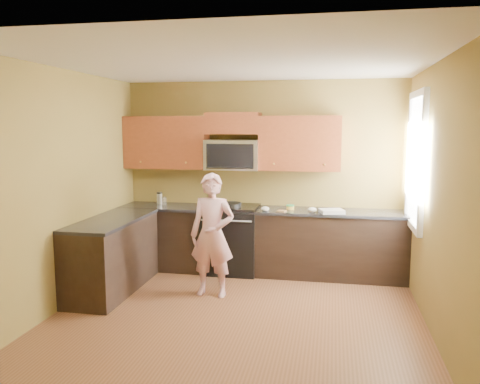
% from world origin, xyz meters
% --- Properties ---
extents(floor, '(4.00, 4.00, 0.00)m').
position_xyz_m(floor, '(0.00, 0.00, 0.00)').
color(floor, brown).
rests_on(floor, ground).
extents(ceiling, '(4.00, 4.00, 0.00)m').
position_xyz_m(ceiling, '(0.00, 0.00, 2.70)').
color(ceiling, white).
rests_on(ceiling, ground).
extents(wall_back, '(4.00, 0.00, 4.00)m').
position_xyz_m(wall_back, '(0.00, 2.00, 1.35)').
color(wall_back, brown).
rests_on(wall_back, ground).
extents(wall_front, '(4.00, 0.00, 4.00)m').
position_xyz_m(wall_front, '(0.00, -2.00, 1.35)').
color(wall_front, brown).
rests_on(wall_front, ground).
extents(wall_left, '(0.00, 4.00, 4.00)m').
position_xyz_m(wall_left, '(-2.00, 0.00, 1.35)').
color(wall_left, brown).
rests_on(wall_left, ground).
extents(wall_right, '(0.00, 4.00, 4.00)m').
position_xyz_m(wall_right, '(2.00, 0.00, 1.35)').
color(wall_right, brown).
rests_on(wall_right, ground).
extents(cabinet_back_run, '(4.00, 0.60, 0.88)m').
position_xyz_m(cabinet_back_run, '(0.00, 1.70, 0.44)').
color(cabinet_back_run, black).
rests_on(cabinet_back_run, floor).
extents(cabinet_left_run, '(0.60, 1.60, 0.88)m').
position_xyz_m(cabinet_left_run, '(-1.70, 0.60, 0.44)').
color(cabinet_left_run, black).
rests_on(cabinet_left_run, floor).
extents(countertop_back, '(4.00, 0.62, 0.04)m').
position_xyz_m(countertop_back, '(0.00, 1.69, 0.90)').
color(countertop_back, black).
rests_on(countertop_back, cabinet_back_run).
extents(countertop_left, '(0.62, 1.60, 0.04)m').
position_xyz_m(countertop_left, '(-1.69, 0.60, 0.90)').
color(countertop_left, black).
rests_on(countertop_left, cabinet_left_run).
extents(stove, '(0.76, 0.65, 0.95)m').
position_xyz_m(stove, '(-0.40, 1.68, 0.47)').
color(stove, black).
rests_on(stove, floor).
extents(microwave, '(0.76, 0.40, 0.42)m').
position_xyz_m(microwave, '(-0.40, 1.80, 1.45)').
color(microwave, silver).
rests_on(microwave, wall_back).
extents(upper_cab_left, '(1.22, 0.33, 0.75)m').
position_xyz_m(upper_cab_left, '(-1.39, 1.83, 1.45)').
color(upper_cab_left, brown).
rests_on(upper_cab_left, wall_back).
extents(upper_cab_right, '(1.12, 0.33, 0.75)m').
position_xyz_m(upper_cab_right, '(0.54, 1.83, 1.45)').
color(upper_cab_right, brown).
rests_on(upper_cab_right, wall_back).
extents(upper_cab_over_mw, '(0.76, 0.33, 0.30)m').
position_xyz_m(upper_cab_over_mw, '(-0.40, 1.83, 2.10)').
color(upper_cab_over_mw, brown).
rests_on(upper_cab_over_mw, wall_back).
extents(window, '(0.06, 1.06, 1.66)m').
position_xyz_m(window, '(1.98, 1.20, 1.65)').
color(window, white).
rests_on(window, wall_right).
extents(woman, '(0.57, 0.40, 1.50)m').
position_xyz_m(woman, '(-0.42, 0.67, 0.75)').
color(woman, '#DE6F82').
rests_on(woman, floor).
extents(frying_pan, '(0.29, 0.51, 0.07)m').
position_xyz_m(frying_pan, '(-0.38, 1.56, 0.95)').
color(frying_pan, black).
rests_on(frying_pan, stove).
extents(butter_tub, '(0.13, 0.13, 0.08)m').
position_xyz_m(butter_tub, '(0.43, 1.71, 0.92)').
color(butter_tub, yellow).
rests_on(butter_tub, countertop_back).
extents(toast_slice, '(0.13, 0.13, 0.01)m').
position_xyz_m(toast_slice, '(0.33, 1.51, 0.93)').
color(toast_slice, '#B27F47').
rests_on(toast_slice, countertop_back).
extents(napkin_a, '(0.14, 0.14, 0.06)m').
position_xyz_m(napkin_a, '(0.11, 1.51, 0.95)').
color(napkin_a, silver).
rests_on(napkin_a, countertop_back).
extents(napkin_b, '(0.14, 0.15, 0.07)m').
position_xyz_m(napkin_b, '(0.74, 1.53, 0.95)').
color(napkin_b, silver).
rests_on(napkin_b, countertop_back).
extents(dish_towel, '(0.36, 0.32, 0.05)m').
position_xyz_m(dish_towel, '(0.99, 1.52, 0.95)').
color(dish_towel, silver).
rests_on(dish_towel, countertop_back).
extents(travel_mug, '(0.09, 0.09, 0.17)m').
position_xyz_m(travel_mug, '(-1.51, 1.82, 0.92)').
color(travel_mug, silver).
rests_on(travel_mug, countertop_back).
extents(glass_a, '(0.09, 0.09, 0.12)m').
position_xyz_m(glass_a, '(-1.41, 1.73, 0.98)').
color(glass_a, silver).
rests_on(glass_a, countertop_back).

